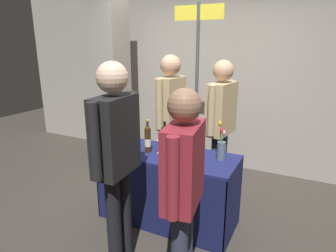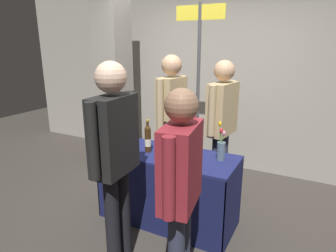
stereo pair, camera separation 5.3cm
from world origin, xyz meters
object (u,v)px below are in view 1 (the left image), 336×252
Objects in this scene: concrete_pillar at (111,74)px; wine_glass_mid at (177,142)px; tasting_table at (168,176)px; flower_vase at (221,148)px; featured_wine_bottle at (177,142)px; wine_glass_near_vendor at (160,144)px; booth_signpost at (197,76)px; display_bottle_0 at (116,139)px; vendor_presenter at (171,114)px; taster_foreground_right at (116,150)px.

wine_glass_mid is at bearing -29.86° from concrete_pillar.
flower_vase is at bearing 9.61° from tasting_table.
featured_wine_bottle is at bearing -169.69° from flower_vase.
wine_glass_near_vendor is at bearing -169.48° from flower_vase.
wine_glass_mid is 1.04m from booth_signpost.
display_bottle_0 is 0.14× the size of booth_signpost.
featured_wine_bottle is 0.64m from display_bottle_0.
vendor_presenter reaches higher than featured_wine_bottle.
vendor_presenter is (0.27, 0.75, 0.14)m from display_bottle_0.
taster_foreground_right is (-0.10, -0.93, 0.20)m from wine_glass_mid.
flower_vase is (0.44, 0.08, -0.02)m from featured_wine_bottle.
vendor_presenter is (-0.78, 0.46, 0.17)m from flower_vase.
vendor_presenter is at bearing 149.18° from flower_vase.
concrete_pillar is 9.14× the size of featured_wine_bottle.
concrete_pillar is 1.78m from wine_glass_near_vendor.
wine_glass_near_vendor is at bearing -90.52° from booth_signpost.
featured_wine_bottle is 2.26× the size of wine_glass_near_vendor.
display_bottle_0 is at bearing -158.26° from wine_glass_near_vendor.
wine_glass_mid is (0.04, 0.14, 0.35)m from tasting_table.
tasting_table is 10.24× the size of wine_glass_near_vendor.
vendor_presenter reaches higher than wine_glass_mid.
flower_vase reaches higher than featured_wine_bottle.
flower_vase reaches higher than wine_glass_near_vendor.
taster_foreground_right is (-0.07, -0.79, 0.55)m from tasting_table.
concrete_pillar is 22.26× the size of wine_glass_mid.
concrete_pillar reaches higher than taster_foreground_right.
wine_glass_near_vendor is 0.36× the size of flower_vase.
tasting_table is 0.38m from wine_glass_mid.
flower_vase is (1.97, -0.89, -0.56)m from concrete_pillar.
tasting_table is 0.66m from flower_vase.
tasting_table is at bearing -85.74° from booth_signpost.
featured_wine_bottle reaches higher than wine_glass_near_vendor.
tasting_table is 0.82× the size of taster_foreground_right.
concrete_pillar reaches higher than tasting_table.
display_bottle_0 is 0.46m from wine_glass_near_vendor.
booth_signpost is at bearing 69.49° from display_bottle_0.
concrete_pillar is at bearing -103.16° from vendor_presenter.
tasting_table is 0.41m from featured_wine_bottle.
display_bottle_0 is 1.09m from flower_vase.
featured_wine_bottle is at bearing -32.49° from concrete_pillar.
display_bottle_0 is (-0.51, -0.20, 0.40)m from tasting_table.
vendor_presenter reaches higher than display_bottle_0.
wine_glass_near_vendor is (1.35, -1.01, -0.57)m from concrete_pillar.
booth_signpost is (-0.11, 0.84, 0.61)m from wine_glass_mid.
concrete_pillar is at bearing 150.14° from wine_glass_mid.
concrete_pillar is 20.68× the size of wine_glass_near_vendor.
taster_foreground_right is at bearing -96.37° from wine_glass_mid.
booth_signpost is at bearing 97.42° from wine_glass_mid.
vendor_presenter is at bearing 4.29° from taster_foreground_right.
vendor_presenter reaches higher than tasting_table.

